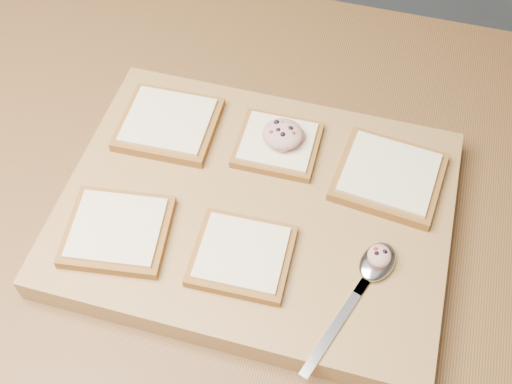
% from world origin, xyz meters
% --- Properties ---
extents(ground, '(4.00, 4.00, 0.00)m').
position_xyz_m(ground, '(0.00, 0.00, 0.00)').
color(ground, '#515459').
rests_on(ground, ground).
extents(island_counter, '(2.00, 0.80, 0.90)m').
position_xyz_m(island_counter, '(0.00, 0.00, 0.45)').
color(island_counter, slate).
rests_on(island_counter, ground).
extents(cutting_board, '(0.49, 0.37, 0.04)m').
position_xyz_m(cutting_board, '(0.17, -0.07, 0.92)').
color(cutting_board, '#AD804A').
rests_on(cutting_board, island_counter).
extents(bread_far_left, '(0.13, 0.12, 0.02)m').
position_xyz_m(bread_far_left, '(0.02, 0.02, 0.95)').
color(bread_far_left, brown).
rests_on(bread_far_left, cutting_board).
extents(bread_far_center, '(0.11, 0.10, 0.02)m').
position_xyz_m(bread_far_center, '(0.17, 0.03, 0.95)').
color(bread_far_center, brown).
rests_on(bread_far_center, cutting_board).
extents(bread_far_right, '(0.14, 0.13, 0.02)m').
position_xyz_m(bread_far_right, '(0.33, 0.01, 0.95)').
color(bread_far_right, brown).
rests_on(bread_far_right, cutting_board).
extents(bread_near_left, '(0.14, 0.13, 0.02)m').
position_xyz_m(bread_near_left, '(0.02, -0.16, 0.95)').
color(bread_near_left, brown).
rests_on(bread_near_left, cutting_board).
extents(bread_near_center, '(0.12, 0.11, 0.02)m').
position_xyz_m(bread_near_center, '(0.18, -0.15, 0.95)').
color(bread_near_center, brown).
rests_on(bread_near_center, cutting_board).
extents(tuna_salad_dollop, '(0.05, 0.05, 0.03)m').
position_xyz_m(tuna_salad_dollop, '(0.18, 0.03, 0.97)').
color(tuna_salad_dollop, '#DB988C').
rests_on(tuna_salad_dollop, bread_far_center).
extents(spoon, '(0.09, 0.19, 0.01)m').
position_xyz_m(spoon, '(0.33, -0.13, 0.94)').
color(spoon, silver).
rests_on(spoon, cutting_board).
extents(spoon_salad, '(0.03, 0.03, 0.02)m').
position_xyz_m(spoon_salad, '(0.33, -0.11, 0.96)').
color(spoon_salad, '#DB988C').
rests_on(spoon_salad, spoon).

